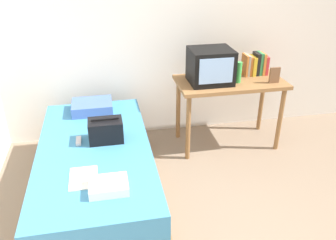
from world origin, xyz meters
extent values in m
cube|color=silver|center=(0.00, 2.00, 1.30)|extent=(5.20, 0.10, 2.60)
cube|color=olive|center=(-0.95, 0.79, 0.15)|extent=(1.00, 2.00, 0.30)
cube|color=teal|center=(-0.95, 0.79, 0.41)|extent=(0.97, 1.94, 0.22)
cube|color=olive|center=(0.53, 1.49, 0.76)|extent=(1.16, 0.60, 0.04)
cylinder|color=olive|center=(0.01, 1.25, 0.37)|extent=(0.05, 0.05, 0.74)
cylinder|color=olive|center=(1.05, 1.25, 0.37)|extent=(0.05, 0.05, 0.74)
cylinder|color=olive|center=(0.01, 1.73, 0.37)|extent=(0.05, 0.05, 0.74)
cylinder|color=olive|center=(1.05, 1.73, 0.37)|extent=(0.05, 0.05, 0.74)
cube|color=black|center=(0.29, 1.48, 0.96)|extent=(0.44, 0.38, 0.36)
cube|color=#8CB2E0|center=(0.29, 1.28, 0.97)|extent=(0.35, 0.01, 0.26)
cylinder|color=green|center=(0.58, 1.41, 0.89)|extent=(0.06, 0.06, 0.22)
cube|color=#CC7233|center=(0.73, 1.62, 0.90)|extent=(0.02, 0.16, 0.23)
cube|color=gray|center=(0.76, 1.62, 0.90)|extent=(0.02, 0.16, 0.23)
cube|color=#CC7233|center=(0.79, 1.62, 0.89)|extent=(0.03, 0.14, 0.22)
cube|color=gold|center=(0.82, 1.62, 0.89)|extent=(0.04, 0.17, 0.21)
cube|color=black|center=(0.87, 1.62, 0.90)|extent=(0.04, 0.15, 0.25)
cube|color=#337F47|center=(0.91, 1.62, 0.90)|extent=(0.03, 0.14, 0.25)
cube|color=#CC7233|center=(0.94, 1.62, 0.90)|extent=(0.03, 0.15, 0.24)
cube|color=#B72D33|center=(0.97, 1.62, 0.88)|extent=(0.03, 0.15, 0.21)
cube|color=brown|center=(0.95, 1.33, 0.86)|extent=(0.11, 0.02, 0.17)
cube|color=#4766AD|center=(-0.96, 1.53, 0.58)|extent=(0.41, 0.33, 0.11)
cube|color=black|center=(-0.84, 0.90, 0.62)|extent=(0.30, 0.20, 0.20)
cylinder|color=black|center=(-0.84, 0.90, 0.74)|extent=(0.24, 0.02, 0.02)
cube|color=white|center=(-1.04, 0.36, 0.53)|extent=(0.21, 0.29, 0.01)
cube|color=black|center=(-0.85, 0.23, 0.53)|extent=(0.04, 0.16, 0.02)
cube|color=#B7B7BC|center=(-1.09, 0.91, 0.53)|extent=(0.04, 0.14, 0.02)
cube|color=white|center=(-0.85, 0.18, 0.56)|extent=(0.28, 0.22, 0.07)
camera|label=1|loc=(-0.83, -1.90, 2.13)|focal=37.69mm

